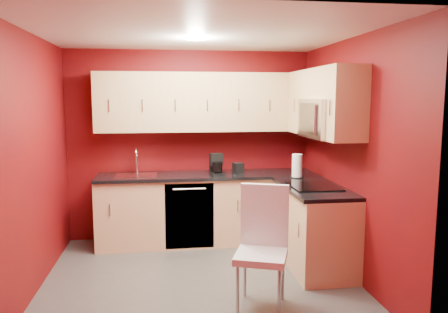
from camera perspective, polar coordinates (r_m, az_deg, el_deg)
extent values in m
plane|color=#474643|center=(4.73, -3.16, -15.75)|extent=(3.20, 3.20, 0.00)
plane|color=white|center=(4.39, -3.41, 15.78)|extent=(3.20, 3.20, 0.00)
plane|color=#620A09|center=(5.87, -4.46, 1.48)|extent=(3.20, 0.00, 3.20)
plane|color=#620A09|center=(2.92, -0.90, -4.77)|extent=(3.20, 0.00, 3.20)
plane|color=#620A09|center=(4.55, -23.80, -0.94)|extent=(0.00, 3.00, 3.00)
plane|color=#620A09|center=(4.79, 16.18, -0.20)|extent=(0.00, 3.00, 3.00)
cube|color=#DAAA7C|center=(5.74, -2.19, -6.92)|extent=(2.80, 0.60, 0.87)
cube|color=#DAAA7C|center=(5.08, 11.54, -9.03)|extent=(0.60, 1.30, 0.87)
cube|color=black|center=(5.63, -2.19, -2.47)|extent=(2.80, 0.63, 0.04)
cube|color=black|center=(4.95, 11.57, -4.03)|extent=(0.63, 1.27, 0.04)
cube|color=tan|center=(5.68, -2.38, 7.10)|extent=(2.80, 0.35, 0.75)
cube|color=tan|center=(5.49, 11.03, 6.95)|extent=(0.35, 0.57, 0.75)
cube|color=tan|center=(4.41, 15.90, 6.67)|extent=(0.35, 0.22, 0.75)
cube|color=tan|center=(4.87, 13.65, 9.28)|extent=(0.35, 0.76, 0.33)
cube|color=silver|center=(4.86, 13.23, 4.87)|extent=(0.40, 0.76, 0.42)
cube|color=black|center=(4.79, 11.11, 4.90)|extent=(0.02, 0.62, 0.33)
cylinder|color=silver|center=(4.57, 11.80, 4.75)|extent=(0.02, 0.02, 0.29)
cube|color=black|center=(4.91, 11.66, -3.83)|extent=(0.50, 0.55, 0.01)
cube|color=silver|center=(5.61, -11.39, -2.51)|extent=(0.52, 0.42, 0.02)
cylinder|color=silver|center=(5.78, -11.31, -0.84)|extent=(0.02, 0.02, 0.26)
torus|color=silver|center=(5.69, -11.38, 0.35)|extent=(0.02, 0.16, 0.16)
cylinder|color=silver|center=(5.63, -11.41, -0.35)|extent=(0.02, 0.02, 0.12)
cube|color=black|center=(5.44, -4.52, -7.76)|extent=(0.60, 0.02, 0.82)
cylinder|color=white|center=(4.68, -3.71, 15.08)|extent=(0.20, 0.20, 0.01)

